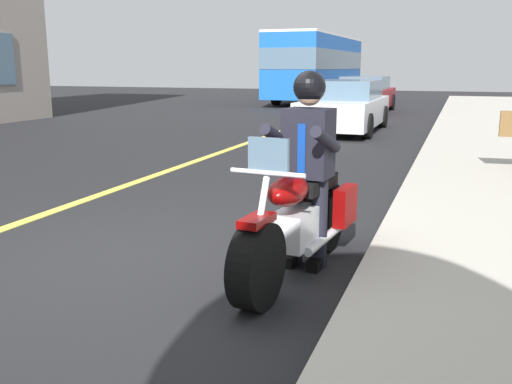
# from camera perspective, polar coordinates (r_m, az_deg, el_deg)

# --- Properties ---
(ground_plane) EXTENTS (80.00, 80.00, 0.00)m
(ground_plane) POSITION_cam_1_polar(r_m,az_deg,el_deg) (5.44, -11.44, -6.79)
(ground_plane) COLOR black
(motorcycle_main) EXTENTS (2.22, 0.73, 1.26)m
(motorcycle_main) POSITION_cam_1_polar(r_m,az_deg,el_deg) (4.94, 4.32, -3.06)
(motorcycle_main) COLOR black
(motorcycle_main) RESTS_ON ground_plane
(rider_main) EXTENTS (0.66, 0.59, 1.74)m
(rider_main) POSITION_cam_1_polar(r_m,az_deg,el_deg) (4.99, 5.19, 3.95)
(rider_main) COLOR black
(rider_main) RESTS_ON ground_plane
(bus_near) EXTENTS (11.05, 2.70, 3.30)m
(bus_near) POSITION_cam_1_polar(r_m,az_deg,el_deg) (29.96, 6.23, 12.59)
(bus_near) COLOR blue
(bus_near) RESTS_ON ground_plane
(car_silver) EXTENTS (4.60, 1.92, 1.40)m
(car_silver) POSITION_cam_1_polar(r_m,az_deg,el_deg) (16.11, 8.97, 8.47)
(car_silver) COLOR silver
(car_silver) RESTS_ON ground_plane
(car_dark) EXTENTS (4.60, 1.92, 1.40)m
(car_dark) POSITION_cam_1_polar(r_m,az_deg,el_deg) (23.14, 10.92, 9.57)
(car_dark) COLOR maroon
(car_dark) RESTS_ON ground_plane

